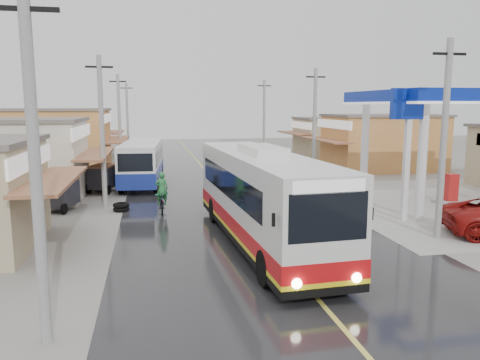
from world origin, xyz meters
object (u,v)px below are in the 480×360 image
(coach_bus, at_px, (261,197))
(tyre_stack, at_px, (121,207))
(tricycle_far, at_px, (60,193))
(cyclist, at_px, (162,199))
(tricycle_near, at_px, (103,177))
(second_bus, at_px, (142,162))

(coach_bus, xyz_separation_m, tyre_stack, (-5.78, 6.97, -1.65))
(coach_bus, xyz_separation_m, tricycle_far, (-8.87, 7.72, -0.94))
(cyclist, bearing_deg, tricycle_near, 118.64)
(tricycle_near, xyz_separation_m, tyre_stack, (1.41, -5.83, -0.77))
(second_bus, bearing_deg, tricycle_near, -132.39)
(coach_bus, bearing_deg, tricycle_near, 116.18)
(second_bus, relative_size, cyclist, 4.29)
(tyre_stack, bearing_deg, cyclist, -17.13)
(cyclist, xyz_separation_m, tricycle_far, (-5.18, 1.39, 0.24))
(coach_bus, height_order, second_bus, coach_bus)
(second_bus, xyz_separation_m, tricycle_far, (-4.11, -7.35, -0.66))
(second_bus, distance_m, tricycle_near, 3.38)
(cyclist, bearing_deg, second_bus, 97.24)
(second_bus, distance_m, tricycle_far, 8.45)
(second_bus, bearing_deg, tyre_stack, -92.66)
(second_bus, bearing_deg, cyclist, -78.53)
(cyclist, height_order, tricycle_near, cyclist)
(cyclist, relative_size, tricycle_near, 0.83)
(tricycle_far, bearing_deg, coach_bus, -24.41)
(tricycle_near, xyz_separation_m, tricycle_far, (-1.68, -5.08, -0.06))
(tricycle_near, relative_size, tyre_stack, 2.99)
(second_bus, relative_size, tricycle_far, 3.75)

